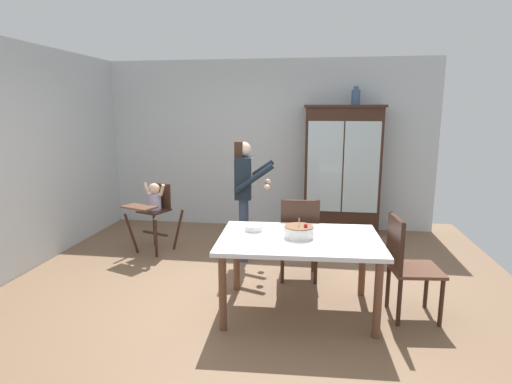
# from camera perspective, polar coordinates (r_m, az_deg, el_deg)

# --- Properties ---
(ground_plane) EXTENTS (6.24, 6.24, 0.00)m
(ground_plane) POSITION_cam_1_polar(r_m,az_deg,el_deg) (4.59, -2.65, -13.40)
(ground_plane) COLOR brown
(wall_back) EXTENTS (5.32, 0.06, 2.70)m
(wall_back) POSITION_cam_1_polar(r_m,az_deg,el_deg) (6.80, 1.49, 6.49)
(wall_back) COLOR silver
(wall_back) RESTS_ON ground_plane
(wall_left) EXTENTS (0.06, 5.32, 2.70)m
(wall_left) POSITION_cam_1_polar(r_m,az_deg,el_deg) (5.38, -31.56, 3.57)
(wall_left) COLOR silver
(wall_left) RESTS_ON ground_plane
(china_cabinet) EXTENTS (1.19, 0.48, 1.98)m
(china_cabinet) POSITION_cam_1_polar(r_m,az_deg,el_deg) (6.54, 11.74, 2.97)
(china_cabinet) COLOR #382116
(china_cabinet) RESTS_ON ground_plane
(ceramic_vase) EXTENTS (0.13, 0.13, 0.27)m
(ceramic_vase) POSITION_cam_1_polar(r_m,az_deg,el_deg) (6.49, 13.57, 12.63)
(ceramic_vase) COLOR #3D567F
(ceramic_vase) RESTS_ON china_cabinet
(high_chair_with_toddler) EXTENTS (0.74, 0.81, 0.95)m
(high_chair_with_toddler) POSITION_cam_1_polar(r_m,az_deg,el_deg) (5.76, -13.84, -1.71)
(high_chair_with_toddler) COLOR #382116
(high_chair_with_toddler) RESTS_ON ground_plane
(adult_person) EXTENTS (0.53, 0.52, 1.53)m
(adult_person) POSITION_cam_1_polar(r_m,az_deg,el_deg) (5.23, -1.63, 0.83)
(adult_person) COLOR #33425B
(adult_person) RESTS_ON ground_plane
(dining_table) EXTENTS (1.55, 1.09, 0.74)m
(dining_table) POSITION_cam_1_polar(r_m,az_deg,el_deg) (3.95, 5.98, -7.45)
(dining_table) COLOR silver
(dining_table) RESTS_ON ground_plane
(birthday_cake) EXTENTS (0.28, 0.28, 0.19)m
(birthday_cake) POSITION_cam_1_polar(r_m,az_deg,el_deg) (3.92, 5.92, -5.42)
(birthday_cake) COLOR white
(birthday_cake) RESTS_ON dining_table
(serving_bowl) EXTENTS (0.18, 0.18, 0.05)m
(serving_bowl) POSITION_cam_1_polar(r_m,az_deg,el_deg) (4.11, -0.31, -4.95)
(serving_bowl) COLOR silver
(serving_bowl) RESTS_ON dining_table
(dining_chair_far_side) EXTENTS (0.48, 0.48, 0.96)m
(dining_chair_far_side) POSITION_cam_1_polar(r_m,az_deg,el_deg) (4.67, 5.98, -5.71)
(dining_chair_far_side) COLOR #382116
(dining_chair_far_side) RESTS_ON ground_plane
(dining_chair_right_end) EXTENTS (0.48, 0.48, 0.96)m
(dining_chair_right_end) POSITION_cam_1_polar(r_m,az_deg,el_deg) (4.10, 19.78, -8.79)
(dining_chair_right_end) COLOR #382116
(dining_chair_right_end) RESTS_ON ground_plane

